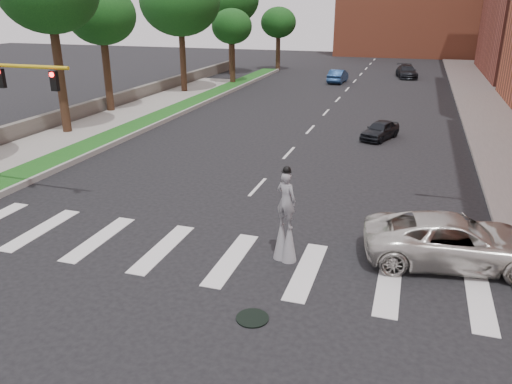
{
  "coord_description": "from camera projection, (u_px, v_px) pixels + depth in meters",
  "views": [
    {
      "loc": [
        6.57,
        -12.91,
        8.03
      ],
      "look_at": [
        1.49,
        3.06,
        1.7
      ],
      "focal_mm": 35.0,
      "sensor_mm": 36.0,
      "label": 1
    }
  ],
  "objects": [
    {
      "name": "car_mid",
      "position": [
        338.0,
        76.0,
        54.1
      ],
      "size": [
        1.75,
        4.39,
        1.42
      ],
      "primitive_type": "imported",
      "rotation": [
        0.0,
        0.0,
        3.08
      ],
      "color": "navy",
      "rests_on": "ground"
    },
    {
      "name": "stone_wall",
      "position": [
        110.0,
        102.0,
        40.45
      ],
      "size": [
        0.5,
        56.0,
        1.1
      ],
      "primitive_type": "cube",
      "color": "#5B554E",
      "rests_on": "ground"
    },
    {
      "name": "sidewalk_left",
      "position": [
        32.0,
        149.0,
        29.2
      ],
      "size": [
        4.0,
        60.0,
        0.18
      ],
      "primitive_type": "cube",
      "color": "gray",
      "rests_on": "ground"
    },
    {
      "name": "tree_6",
      "position": [
        232.0,
        27.0,
        51.14
      ],
      "size": [
        4.16,
        4.16,
        7.65
      ],
      "color": "#301E13",
      "rests_on": "ground"
    },
    {
      "name": "stilt_performer",
      "position": [
        286.0,
        222.0,
        16.27
      ],
      "size": [
        0.82,
        0.67,
        3.28
      ],
      "rotation": [
        0.0,
        0.0,
        2.79
      ],
      "color": "#301E13",
      "rests_on": "ground"
    },
    {
      "name": "sidewalk_right",
      "position": [
        500.0,
        125.0,
        34.92
      ],
      "size": [
        5.0,
        90.0,
        0.18
      ],
      "primitive_type": "cube",
      "color": "gray",
      "rests_on": "ground"
    },
    {
      "name": "manhole",
      "position": [
        252.0,
        318.0,
        13.57
      ],
      "size": [
        0.9,
        0.9,
        0.04
      ],
      "primitive_type": "cylinder",
      "color": "black",
      "rests_on": "ground"
    },
    {
      "name": "tree_3",
      "position": [
        101.0,
        16.0,
        36.92
      ],
      "size": [
        5.08,
        5.08,
        9.42
      ],
      "color": "#301E13",
      "rests_on": "ground"
    },
    {
      "name": "median_curb",
      "position": [
        172.0,
        118.0,
        36.95
      ],
      "size": [
        0.2,
        60.0,
        0.28
      ],
      "primitive_type": "cube",
      "color": "gray",
      "rests_on": "ground"
    },
    {
      "name": "suv_crossing",
      "position": [
        454.0,
        241.0,
        16.25
      ],
      "size": [
        6.14,
        3.55,
        1.61
      ],
      "primitive_type": "imported",
      "rotation": [
        0.0,
        0.0,
        1.73
      ],
      "color": "beige",
      "rests_on": "ground"
    },
    {
      "name": "car_far",
      "position": [
        407.0,
        72.0,
        57.62
      ],
      "size": [
        2.87,
        5.16,
        1.41
      ],
      "primitive_type": "imported",
      "rotation": [
        0.0,
        0.0,
        0.19
      ],
      "color": "black",
      "rests_on": "ground"
    },
    {
      "name": "grass_median",
      "position": [
        159.0,
        117.0,
        37.26
      ],
      "size": [
        2.0,
        60.0,
        0.25
      ],
      "primitive_type": "cube",
      "color": "#164D16",
      "rests_on": "ground"
    },
    {
      "name": "tree_7",
      "position": [
        278.0,
        23.0,
        62.46
      ],
      "size": [
        4.43,
        4.43,
        7.75
      ],
      "color": "#301E13",
      "rests_on": "ground"
    },
    {
      "name": "car_near",
      "position": [
        380.0,
        130.0,
        31.45
      ],
      "size": [
        2.52,
        3.71,
        1.17
      ],
      "primitive_type": "imported",
      "rotation": [
        0.0,
        0.0,
        -0.36
      ],
      "color": "black",
      "rests_on": "ground"
    },
    {
      "name": "ground_plane",
      "position": [
        184.0,
        268.0,
        16.21
      ],
      "size": [
        160.0,
        160.0,
        0.0
      ],
      "primitive_type": "plane",
      "color": "black",
      "rests_on": "ground"
    },
    {
      "name": "tree_4",
      "position": [
        180.0,
        1.0,
        45.29
      ],
      "size": [
        7.34,
        7.34,
        11.41
      ],
      "color": "#301E13",
      "rests_on": "ground"
    }
  ]
}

